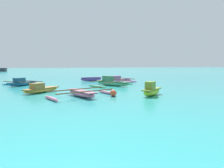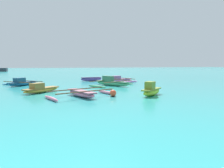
% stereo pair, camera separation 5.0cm
% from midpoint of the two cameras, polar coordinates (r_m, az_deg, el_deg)
% --- Properties ---
extents(moored_boat_0, '(2.73, 0.68, 0.48)m').
position_cam_midpoint_polar(moored_boat_0, '(24.85, -5.87, 1.45)').
color(moored_boat_0, '#66469E').
rests_on(moored_boat_0, ground_plane).
extents(moored_boat_1, '(4.69, 3.47, 0.45)m').
position_cam_midpoint_polar(moored_boat_1, '(12.98, -8.65, -2.68)').
color(moored_boat_1, pink).
rests_on(moored_boat_1, ground_plane).
extents(moored_boat_2, '(2.17, 1.95, 0.95)m').
position_cam_midpoint_polar(moored_boat_2, '(13.54, 11.28, -1.84)').
color(moored_boat_2, '#ACD430').
rests_on(moored_boat_2, ground_plane).
extents(moored_boat_3, '(4.09, 3.97, 0.78)m').
position_cam_midpoint_polar(moored_boat_3, '(21.40, -24.14, 0.30)').
color(moored_boat_3, '#1C6B9D').
rests_on(moored_boat_3, ground_plane).
extents(moored_boat_4, '(4.82, 4.16, 0.94)m').
position_cam_midpoint_polar(moored_boat_4, '(19.44, -0.15, 0.44)').
color(moored_boat_4, '#4FB77A').
rests_on(moored_boat_4, ground_plane).
extents(moored_boat_5, '(3.71, 4.63, 0.71)m').
position_cam_midpoint_polar(moored_boat_5, '(24.14, 1.98, 1.28)').
color(moored_boat_5, '#E580D4').
rests_on(moored_boat_5, ground_plane).
extents(moored_boat_6, '(2.77, 2.63, 0.73)m').
position_cam_midpoint_polar(moored_boat_6, '(15.62, -19.60, -1.36)').
color(moored_boat_6, gold).
rests_on(moored_boat_6, ground_plane).
extents(mooring_buoy_1, '(0.43, 0.43, 0.43)m').
position_cam_midpoint_polar(mooring_buoy_1, '(12.93, 0.40, -2.61)').
color(mooring_buoy_1, '#E54C2D').
rests_on(mooring_buoy_1, ground_plane).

